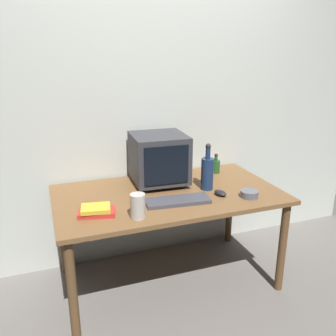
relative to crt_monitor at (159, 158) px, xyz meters
name	(u,v)px	position (x,y,z in m)	size (l,w,h in m)	color
ground_plane	(168,279)	(0.00, -0.19, -0.90)	(6.00, 6.00, 0.00)	slate
back_wall	(146,105)	(0.00, 0.30, 0.35)	(4.00, 0.08, 2.50)	beige
desk	(168,203)	(0.00, -0.19, -0.27)	(1.55, 0.87, 0.71)	brown
crt_monitor	(159,158)	(0.00, 0.00, 0.00)	(0.40, 0.40, 0.37)	#333338
keyboard	(178,201)	(0.00, -0.38, -0.18)	(0.42, 0.15, 0.02)	#3F3F47
computer_mouse	(220,193)	(0.32, -0.36, -0.17)	(0.06, 0.10, 0.04)	black
bottle_tall	(207,172)	(0.28, -0.22, -0.07)	(0.09, 0.09, 0.33)	navy
bottle_short	(216,166)	(0.51, 0.08, -0.13)	(0.07, 0.07, 0.16)	#1E4C23
book_stack	(96,211)	(-0.52, -0.38, -0.17)	(0.24, 0.18, 0.05)	red
cd_spindle	(249,194)	(0.49, -0.45, -0.17)	(0.12, 0.12, 0.04)	#595B66
metal_canister	(138,206)	(-0.30, -0.50, -0.12)	(0.09, 0.09, 0.15)	#B7B2A8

